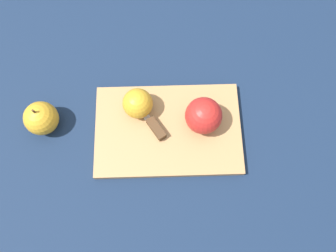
{
  "coord_description": "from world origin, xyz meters",
  "views": [
    {
      "loc": [
        0.02,
        0.23,
        0.74
      ],
      "look_at": [
        0.0,
        0.0,
        0.04
      ],
      "focal_mm": 35.0,
      "sensor_mm": 36.0,
      "label": 1
    }
  ],
  "objects_px": {
    "apple_whole": "(41,118)",
    "apple_half_right": "(138,103)",
    "apple_half_left": "(203,116)",
    "knife": "(154,126)"
  },
  "relations": [
    {
      "from": "apple_whole",
      "to": "apple_half_right",
      "type": "bearing_deg",
      "value": -177.83
    },
    {
      "from": "apple_half_left",
      "to": "knife",
      "type": "relative_size",
      "value": 0.67
    },
    {
      "from": "apple_half_left",
      "to": "apple_whole",
      "type": "relative_size",
      "value": 0.93
    },
    {
      "from": "apple_half_left",
      "to": "knife",
      "type": "bearing_deg",
      "value": 83.77
    },
    {
      "from": "knife",
      "to": "apple_whole",
      "type": "xyz_separation_m",
      "value": [
        0.25,
        -0.04,
        0.01
      ]
    },
    {
      "from": "apple_half_right",
      "to": "apple_whole",
      "type": "relative_size",
      "value": 0.77
    },
    {
      "from": "apple_half_left",
      "to": "knife",
      "type": "height_order",
      "value": "apple_half_left"
    },
    {
      "from": "apple_half_right",
      "to": "knife",
      "type": "height_order",
      "value": "apple_half_right"
    },
    {
      "from": "knife",
      "to": "apple_whole",
      "type": "bearing_deg",
      "value": 51.25
    },
    {
      "from": "apple_half_right",
      "to": "knife",
      "type": "xyz_separation_m",
      "value": [
        -0.03,
        0.05,
        -0.03
      ]
    }
  ]
}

